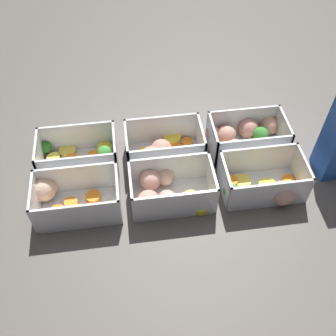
{
  "coord_description": "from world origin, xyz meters",
  "views": [
    {
      "loc": [
        0.07,
        0.53,
        0.67
      ],
      "look_at": [
        0.0,
        0.0,
        0.03
      ],
      "focal_mm": 42.0,
      "sensor_mm": 36.0,
      "label": 1
    }
  ],
  "objects_px": {
    "container_far_left": "(265,185)",
    "container_far_right": "(68,198)",
    "container_far_center": "(165,191)",
    "container_near_left": "(244,137)",
    "container_near_center": "(162,150)",
    "container_near_right": "(79,155)"
  },
  "relations": [
    {
      "from": "container_far_center",
      "to": "container_far_left",
      "type": "bearing_deg",
      "value": 176.41
    },
    {
      "from": "container_near_left",
      "to": "container_far_center",
      "type": "relative_size",
      "value": 1.14
    },
    {
      "from": "container_near_right",
      "to": "container_far_left",
      "type": "relative_size",
      "value": 1.01
    },
    {
      "from": "container_near_left",
      "to": "container_far_left",
      "type": "relative_size",
      "value": 1.12
    },
    {
      "from": "container_far_left",
      "to": "container_near_right",
      "type": "bearing_deg",
      "value": -19.46
    },
    {
      "from": "container_far_center",
      "to": "container_far_right",
      "type": "distance_m",
      "value": 0.19
    },
    {
      "from": "container_near_left",
      "to": "container_far_left",
      "type": "distance_m",
      "value": 0.14
    },
    {
      "from": "container_near_left",
      "to": "container_far_right",
      "type": "xyz_separation_m",
      "value": [
        0.39,
        0.12,
        -0.0
      ]
    },
    {
      "from": "container_near_left",
      "to": "container_far_right",
      "type": "relative_size",
      "value": 1.01
    },
    {
      "from": "container_near_right",
      "to": "container_far_left",
      "type": "distance_m",
      "value": 0.4
    },
    {
      "from": "container_far_left",
      "to": "container_far_right",
      "type": "xyz_separation_m",
      "value": [
        0.4,
        -0.02,
        0.0
      ]
    },
    {
      "from": "container_far_left",
      "to": "container_far_center",
      "type": "distance_m",
      "value": 0.21
    },
    {
      "from": "container_near_center",
      "to": "container_far_center",
      "type": "bearing_deg",
      "value": 86.2
    },
    {
      "from": "container_far_left",
      "to": "container_near_center",
      "type": "bearing_deg",
      "value": -31.88
    },
    {
      "from": "container_near_center",
      "to": "container_far_right",
      "type": "distance_m",
      "value": 0.22
    },
    {
      "from": "container_near_center",
      "to": "container_near_right",
      "type": "distance_m",
      "value": 0.18
    },
    {
      "from": "container_near_left",
      "to": "container_far_center",
      "type": "height_order",
      "value": "same"
    },
    {
      "from": "container_near_right",
      "to": "container_far_right",
      "type": "distance_m",
      "value": 0.11
    },
    {
      "from": "container_far_right",
      "to": "container_far_center",
      "type": "bearing_deg",
      "value": 177.62
    },
    {
      "from": "container_near_left",
      "to": "container_far_center",
      "type": "distance_m",
      "value": 0.23
    },
    {
      "from": "container_far_right",
      "to": "container_near_center",
      "type": "bearing_deg",
      "value": -152.87
    },
    {
      "from": "container_near_center",
      "to": "container_near_left",
      "type": "bearing_deg",
      "value": -175.87
    }
  ]
}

